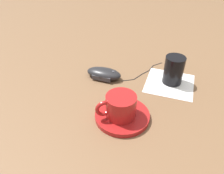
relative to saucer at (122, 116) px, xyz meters
name	(u,v)px	position (x,y,z in m)	size (l,w,h in m)	color
ground_plane	(138,94)	(0.10, -0.05, -0.01)	(3.00, 3.00, 0.00)	brown
saucer	(122,116)	(0.00, 0.00, 0.00)	(0.14, 0.14, 0.01)	maroon
coffee_cup	(120,106)	(0.00, 0.01, 0.04)	(0.08, 0.10, 0.06)	maroon
computer_mouse	(104,73)	(0.18, 0.07, 0.01)	(0.09, 0.13, 0.03)	black
mouse_cable	(144,72)	(0.23, -0.07, 0.00)	(0.13, 0.15, 0.00)	black
napkin_under_glass	(170,83)	(0.16, -0.15, -0.01)	(0.15, 0.15, 0.00)	white
drinking_glass	(174,70)	(0.17, -0.15, 0.04)	(0.06, 0.06, 0.09)	black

